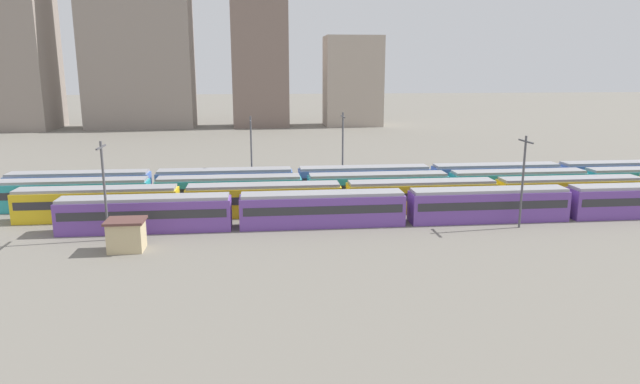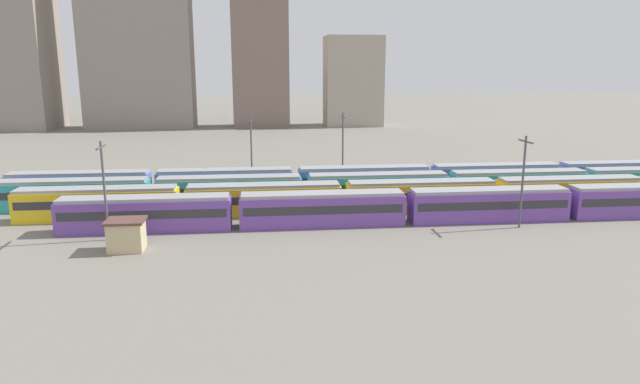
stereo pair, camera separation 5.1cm
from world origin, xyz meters
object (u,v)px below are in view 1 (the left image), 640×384
Objects in this scene: catenary_pole_0 at (104,186)px; catenary_pole_2 at (523,177)px; train_track_2 at (378,187)px; train_track_1 at (421,195)px; catenary_pole_1 at (251,150)px; train_track_3 at (430,178)px; catenary_pole_3 at (343,147)px; signal_hut at (126,235)px; train_track_0 at (567,202)px.

catenary_pole_2 is (43.31, -0.09, -0.01)m from catenary_pole_0.
train_track_2 is 9.33× the size of catenary_pole_2.
catenary_pole_1 reaches higher than train_track_1.
catenary_pole_2 is (12.90, -13.46, 3.66)m from train_track_2.
train_track_1 is 1.00× the size of train_track_2.
catenary_pole_2 is at bearing -77.06° from train_track_3.
train_track_2 is at bearing 133.80° from catenary_pole_2.
catenary_pole_3 is at bearing 127.31° from catenary_pole_2.
catenary_pole_3 reaches higher than catenary_pole_0.
train_track_3 is 42.60m from signal_hut.
catenary_pole_2 is (4.29, -18.66, 3.66)m from train_track_3.
train_track_1 is 26.00× the size of signal_hut.
train_track_1 is 11.28m from train_track_3.
train_track_2 is 9.31× the size of catenary_pole_0.
catenary_pole_2 is at bearing -36.57° from catenary_pole_1.
signal_hut is at bearing -114.79° from catenary_pole_1.
catenary_pole_1 reaches higher than train_track_3.
catenary_pole_3 reaches higher than train_track_3.
train_track_3 is 25.30m from catenary_pole_1.
train_track_2 is (-20.01, 10.40, 0.00)m from train_track_0.
catenary_pole_3 is at bearing 45.60° from signal_hut.
catenary_pole_3 is (26.99, 21.31, 0.46)m from catenary_pole_0.
train_track_0 is 16.59m from train_track_1.
train_track_1 reaches higher than signal_hut.
train_track_2 is 19.00m from catenary_pole_2.
signal_hut is at bearing -148.70° from train_track_3.
catenary_pole_3 is at bearing 141.92° from train_track_0.
train_track_0 is at bearing 23.27° from catenary_pole_2.
train_track_0 is 10.29× the size of catenary_pole_3.
train_track_0 is 40.87m from catenary_pole_1.
train_track_2 is 9.59m from catenary_pole_3.
train_track_0 is 1.00× the size of train_track_3.
train_track_0 is 11.22× the size of catenary_pole_2.
train_track_0 is at bearing 3.36° from catenary_pole_0.
catenary_pole_1 is (-16.20, 8.14, 3.90)m from train_track_2.
catenary_pole_0 is 1.00× the size of catenary_pole_2.
signal_hut is at bearing -148.64° from train_track_2.
train_track_0 is 22.55m from train_track_2.
catenary_pole_3 reaches higher than signal_hut.
catenary_pole_2 reaches higher than train_track_1.
catenary_pole_2 reaches higher than train_track_3.
catenary_pole_0 is at bearing 126.37° from signal_hut.
catenary_pole_1 is at bearing 179.18° from catenary_pole_3.
train_track_0 is at bearing -38.08° from catenary_pole_3.
train_track_0 and train_track_1 have the same top height.
train_track_3 is (8.62, 5.20, 0.00)m from train_track_2.
train_track_1 is 15.78m from catenary_pole_3.
catenary_pole_1 is at bearing 56.55° from catenary_pole_0.
train_track_0 is 8.56m from catenary_pole_2.
train_track_2 is 18.55m from catenary_pole_1.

